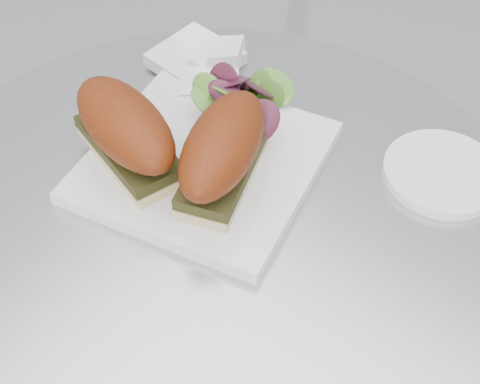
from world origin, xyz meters
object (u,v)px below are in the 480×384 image
Objects in this scene: plate at (204,162)px; sandwich_right at (223,150)px; saucer at (442,173)px; sandwich_left at (126,130)px.

sandwich_right is (0.04, -0.01, 0.05)m from plate.
saucer is at bearing 35.16° from plate.
sandwich_left is at bearing -139.37° from plate.
sandwich_right reaches higher than saucer.
plate is 1.84× the size of saucer.
sandwich_left is 0.34m from saucer.
sandwich_left reaches higher than saucer.
sandwich_right reaches higher than plate.
sandwich_left is 0.11m from sandwich_right.
sandwich_left is at bearing -87.47° from sandwich_right.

